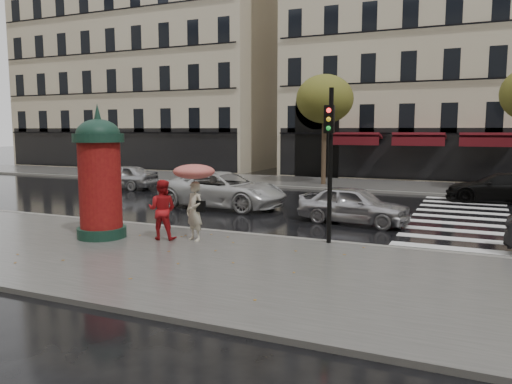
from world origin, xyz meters
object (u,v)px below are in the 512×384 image
at_px(woman_umbrella, 194,189).
at_px(car_white, 223,190).
at_px(car_silver, 354,205).
at_px(car_far_silver, 122,177).
at_px(woman_red, 162,210).
at_px(morris_column, 100,174).
at_px(car_black, 501,188).
at_px(traffic_light, 330,150).
at_px(man_burgundy, 109,202).

bearing_deg(woman_umbrella, car_white, 111.00).
height_order(car_silver, car_far_silver, car_far_silver).
xyz_separation_m(woman_red, car_far_silver, (-10.07, 10.62, -0.31)).
bearing_deg(morris_column, car_silver, 43.05).
bearing_deg(woman_umbrella, car_black, 56.83).
distance_m(woman_umbrella, woman_red, 1.20).
xyz_separation_m(woman_red, traffic_light, (4.70, 1.50, 1.80)).
xyz_separation_m(woman_red, car_black, (9.61, 13.44, -0.32)).
xyz_separation_m(woman_umbrella, car_far_silver, (-11.05, 10.38, -0.96)).
bearing_deg(car_white, car_silver, -100.11).
bearing_deg(woman_umbrella, morris_column, -164.99).
bearing_deg(morris_column, woman_red, 15.64).
xyz_separation_m(man_burgundy, traffic_light, (7.32, 0.80, 1.81)).
xyz_separation_m(man_burgundy, car_black, (12.23, 12.74, -0.32)).
bearing_deg(car_silver, car_white, 84.62).
xyz_separation_m(morris_column, car_far_silver, (-8.21, 11.14, -1.35)).
relative_size(woman_umbrella, car_black, 0.49).
bearing_deg(woman_red, car_white, -89.67).
distance_m(man_burgundy, car_black, 17.66).
distance_m(woman_red, morris_column, 2.20).
distance_m(man_burgundy, traffic_light, 7.58).
height_order(morris_column, car_black, morris_column).
relative_size(man_burgundy, car_white, 0.32).
relative_size(man_burgundy, car_silver, 0.44).
bearing_deg(man_burgundy, car_far_silver, -60.68).
height_order(car_silver, car_white, car_white).
height_order(woman_umbrella, morris_column, morris_column).
xyz_separation_m(woman_red, car_white, (-1.57, 6.87, -0.24)).
bearing_deg(car_silver, morris_column, 140.73).
height_order(man_burgundy, traffic_light, traffic_light).
relative_size(woman_red, car_far_silver, 0.43).
height_order(woman_umbrella, car_black, woman_umbrella).
distance_m(woman_umbrella, man_burgundy, 3.69).
bearing_deg(man_burgundy, traffic_light, 178.57).
distance_m(woman_red, car_white, 7.05).
height_order(woman_umbrella, car_silver, woman_umbrella).
bearing_deg(woman_red, woman_umbrella, -178.70).
height_order(traffic_light, car_far_silver, traffic_light).
relative_size(man_burgundy, car_black, 0.37).
bearing_deg(car_silver, traffic_light, -169.90).
xyz_separation_m(car_silver, car_black, (5.07, 7.99, 0.01)).
bearing_deg(traffic_light, woman_red, -162.29).
bearing_deg(woman_red, traffic_light, -174.80).
bearing_deg(car_far_silver, car_white, 62.82).
height_order(car_white, car_black, car_white).
xyz_separation_m(traffic_light, car_far_silver, (-14.78, 9.11, -2.11)).
relative_size(woman_red, traffic_light, 0.40).
relative_size(morris_column, car_white, 0.72).
bearing_deg(car_black, man_burgundy, -45.74).
distance_m(morris_column, car_far_silver, 13.90).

